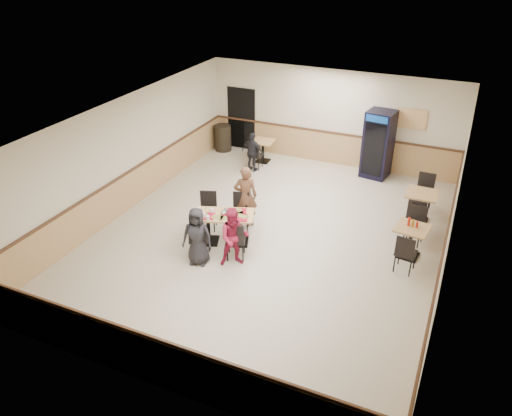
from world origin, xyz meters
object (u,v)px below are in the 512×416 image
at_px(lone_diner, 253,152).
at_px(side_table_far, 420,203).
at_px(diner_woman_left, 197,236).
at_px(pepsi_cooler, 378,144).
at_px(diner_woman_right, 234,237).
at_px(side_table_near, 411,237).
at_px(trash_bin, 223,138).
at_px(back_table, 263,148).
at_px(diner_man_opposite, 246,196).
at_px(main_table, 223,224).

height_order(lone_diner, side_table_far, lone_diner).
height_order(diner_woman_left, side_table_far, diner_woman_left).
bearing_deg(pepsi_cooler, diner_woman_right, -98.80).
bearing_deg(side_table_near, trash_bin, 149.54).
relative_size(diner_woman_left, back_table, 1.92).
height_order(diner_woman_left, pepsi_cooler, pepsi_cooler).
bearing_deg(diner_man_opposite, side_table_near, 154.58).
bearing_deg(trash_bin, main_table, -62.66).
bearing_deg(pepsi_cooler, back_table, -165.22).
distance_m(diner_woman_right, side_table_near, 3.98).
height_order(diner_woman_left, side_table_near, diner_woman_left).
bearing_deg(side_table_far, trash_bin, 161.37).
xyz_separation_m(main_table, diner_man_opposite, (0.13, 0.98, 0.29)).
distance_m(diner_woman_left, diner_man_opposite, 1.98).
bearing_deg(diner_woman_left, main_table, 68.90).
xyz_separation_m(diner_woman_right, lone_diner, (-1.71, 4.75, -0.07)).
xyz_separation_m(main_table, diner_woman_right, (0.64, -0.69, 0.18)).
xyz_separation_m(diner_man_opposite, pepsi_cooler, (2.36, 4.28, 0.22)).
bearing_deg(diner_woman_left, pepsi_cooler, 53.71).
xyz_separation_m(lone_diner, side_table_far, (5.18, -1.14, -0.08)).
relative_size(pepsi_cooler, trash_bin, 2.31).
bearing_deg(trash_bin, side_table_near, -30.46).
bearing_deg(trash_bin, diner_woman_right, -60.55).
distance_m(lone_diner, side_table_far, 5.30).
xyz_separation_m(diner_woman_left, side_table_far, (4.24, 3.90, -0.14)).
height_order(diner_woman_right, side_table_far, diner_woman_right).
distance_m(diner_woman_right, lone_diner, 5.05).
height_order(diner_woman_right, lone_diner, diner_woman_right).
bearing_deg(main_table, side_table_far, 15.10).
distance_m(lone_diner, trash_bin, 2.00).
height_order(lone_diner, side_table_near, lone_diner).
height_order(diner_woman_right, side_table_near, diner_woman_right).
distance_m(main_table, diner_woman_left, 1.00).
bearing_deg(diner_woman_right, lone_diner, 78.13).
xyz_separation_m(side_table_near, trash_bin, (-6.84, 4.02, -0.06)).
bearing_deg(diner_woman_left, side_table_far, 29.09).
distance_m(diner_man_opposite, side_table_far, 4.44).
distance_m(main_table, trash_bin, 5.87).
xyz_separation_m(diner_woman_right, side_table_near, (3.50, 1.89, -0.18)).
distance_m(lone_diner, back_table, 0.82).
distance_m(back_table, pepsi_cooler, 3.62).
xyz_separation_m(diner_woman_left, diner_woman_right, (0.77, 0.28, 0.01)).
bearing_deg(side_table_near, diner_man_opposite, -176.92).
relative_size(diner_woman_right, trash_bin, 1.56).
distance_m(side_table_near, side_table_far, 1.73).
bearing_deg(main_table, lone_diner, 84.49).
relative_size(diner_woman_left, lone_diner, 1.09).
distance_m(side_table_near, trash_bin, 7.93).
height_order(side_table_near, side_table_far, side_table_far).
bearing_deg(back_table, main_table, -77.59).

